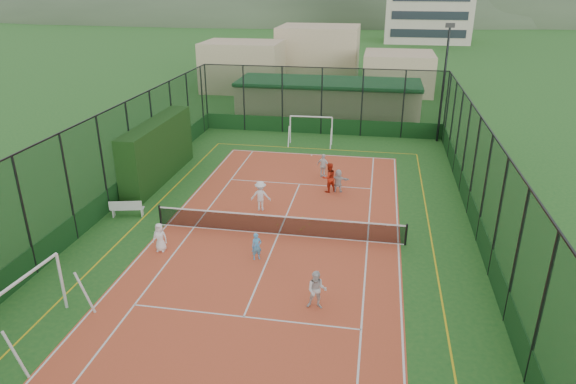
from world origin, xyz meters
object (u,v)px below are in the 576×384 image
(child_far_right, at_px, (323,166))
(coach, at_px, (329,178))
(child_far_left, at_px, (261,196))
(child_far_back, at_px, (338,181))
(clubhouse, at_px, (328,99))
(child_near_mid, at_px, (257,246))
(white_bench, at_px, (127,208))
(floodlight_ne, at_px, (443,85))
(child_near_right, at_px, (317,290))
(futsal_goal_near, at_px, (28,308))
(futsal_goal_far, at_px, (311,130))
(child_near_left, at_px, (160,237))

(child_far_right, distance_m, coach, 2.26)
(child_far_left, distance_m, child_far_back, 4.84)
(clubhouse, distance_m, child_near_mid, 24.39)
(white_bench, relative_size, child_far_back, 1.22)
(floodlight_ne, relative_size, child_near_right, 5.56)
(floodlight_ne, xyz_separation_m, child_near_right, (-6.14, -22.00, -3.37))
(child_far_back, bearing_deg, child_far_left, 38.21)
(child_near_right, relative_size, child_far_left, 0.94)
(futsal_goal_near, bearing_deg, child_far_back, -26.90)
(futsal_goal_far, distance_m, coach, 9.01)
(child_far_left, xyz_separation_m, child_far_back, (3.69, 3.13, -0.13))
(floodlight_ne, height_order, child_far_left, floodlight_ne)
(clubhouse, distance_m, coach, 16.53)
(child_far_back, height_order, coach, coach)
(clubhouse, xyz_separation_m, child_near_mid, (-0.47, -24.37, -0.97))
(futsal_goal_near, relative_size, child_far_left, 2.18)
(futsal_goal_near, xyz_separation_m, child_near_mid, (6.15, 6.25, -0.50))
(child_far_left, relative_size, child_far_right, 1.09)
(futsal_goal_far, bearing_deg, clubhouse, 85.24)
(futsal_goal_near, relative_size, child_far_back, 2.62)
(futsal_goal_far, relative_size, child_far_back, 2.34)
(child_far_back, bearing_deg, floodlight_ne, -122.05)
(futsal_goal_near, bearing_deg, child_near_mid, -39.49)
(futsal_goal_far, height_order, child_near_right, futsal_goal_far)
(clubhouse, xyz_separation_m, child_far_left, (-1.41, -19.48, -0.78))
(futsal_goal_far, relative_size, child_far_right, 2.13)
(child_near_left, height_order, child_far_right, child_far_right)
(child_near_left, xyz_separation_m, child_near_right, (7.22, -3.00, 0.09))
(child_near_mid, bearing_deg, futsal_goal_near, -162.73)
(floodlight_ne, relative_size, futsal_goal_near, 2.40)
(child_near_mid, bearing_deg, child_far_left, 72.70)
(coach, bearing_deg, floodlight_ne, -156.34)
(floodlight_ne, xyz_separation_m, white_bench, (-16.40, -15.95, -3.67))
(child_near_mid, xyz_separation_m, coach, (2.23, 7.95, 0.24))
(futsal_goal_far, xyz_separation_m, child_far_right, (1.63, -6.55, -0.26))
(futsal_goal_far, xyz_separation_m, child_far_left, (-0.99, -11.80, -0.19))
(child_near_left, bearing_deg, child_far_back, 44.89)
(child_far_right, bearing_deg, child_near_right, 121.03)
(futsal_goal_near, height_order, child_near_left, futsal_goal_near)
(floodlight_ne, xyz_separation_m, futsal_goal_near, (-15.22, -25.22, -3.01))
(child_near_left, relative_size, coach, 0.77)
(futsal_goal_far, relative_size, coach, 1.84)
(white_bench, bearing_deg, child_far_back, 12.62)
(child_far_back, relative_size, coach, 0.78)
(futsal_goal_near, relative_size, coach, 2.05)
(child_near_mid, relative_size, child_far_right, 0.83)
(child_near_mid, distance_m, coach, 8.26)
(coach, bearing_deg, child_far_back, 152.88)
(floodlight_ne, height_order, white_bench, floodlight_ne)
(child_far_back, bearing_deg, coach, 5.35)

